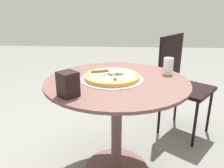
# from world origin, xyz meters

# --- Properties ---
(patio_table) EXTENTS (0.92, 0.92, 0.70)m
(patio_table) POSITION_xyz_m (0.00, 0.00, 0.52)
(patio_table) COLOR brown
(patio_table) RESTS_ON ground
(pizza_on_tray) EXTENTS (0.40, 0.40, 0.05)m
(pizza_on_tray) POSITION_xyz_m (-0.03, 0.01, 0.71)
(pizza_on_tray) COLOR silver
(pizza_on_tray) RESTS_ON patio_table
(pizza_server) EXTENTS (0.21, 0.12, 0.02)m
(pizza_server) POSITION_xyz_m (-0.06, 0.01, 0.75)
(pizza_server) COLOR silver
(pizza_server) RESTS_ON pizza_on_tray
(drinking_cup) EXTENTS (0.07, 0.07, 0.11)m
(drinking_cup) POSITION_xyz_m (0.34, 0.15, 0.75)
(drinking_cup) COLOR white
(drinking_cup) RESTS_ON patio_table
(napkin_dispenser) EXTENTS (0.13, 0.13, 0.13)m
(napkin_dispenser) POSITION_xyz_m (-0.24, -0.28, 0.76)
(napkin_dispenser) COLOR black
(napkin_dispenser) RESTS_ON patio_table
(patio_chair_near) EXTENTS (0.55, 0.55, 0.90)m
(patio_chair_near) POSITION_xyz_m (0.54, 0.60, 0.52)
(patio_chair_near) COLOR black
(patio_chair_near) RESTS_ON ground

